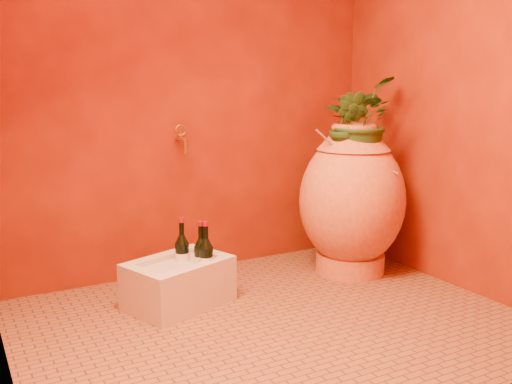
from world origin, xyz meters
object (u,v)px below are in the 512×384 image
wine_bottle_a (182,255)px  wine_bottle_b (206,259)px  wine_bottle_c (201,259)px  wall_tap (181,137)px  stone_basin (179,284)px  amphora (352,200)px

wine_bottle_a → wine_bottle_b: size_ratio=1.00×
wine_bottle_a → wine_bottle_c: (0.07, -0.10, -0.00)m
wine_bottle_a → wall_tap: 0.75m
stone_basin → wall_tap: size_ratio=3.70×
amphora → wine_bottle_c: bearing=-178.7°
wall_tap → wine_bottle_c: bearing=-100.7°
wine_bottle_c → wall_tap: bearing=79.3°
wine_bottle_a → amphora: bearing=-3.9°
stone_basin → wine_bottle_c: size_ratio=1.93×
amphora → stone_basin: amphora is taller
wine_bottle_c → amphora: bearing=1.3°
wine_bottle_a → wine_bottle_c: size_ratio=1.02×
amphora → wall_tap: size_ratio=5.63×
amphora → wine_bottle_c: 1.09m
amphora → wine_bottle_a: amphora is taller
amphora → wine_bottle_a: size_ratio=2.88×
amphora → stone_basin: size_ratio=1.52×
wine_bottle_b → wine_bottle_c: 0.04m
wine_bottle_a → stone_basin: bearing=-127.2°
stone_basin → wall_tap: bearing=64.5°
wine_bottle_b → wall_tap: bearing=81.6°
stone_basin → wine_bottle_c: 0.19m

